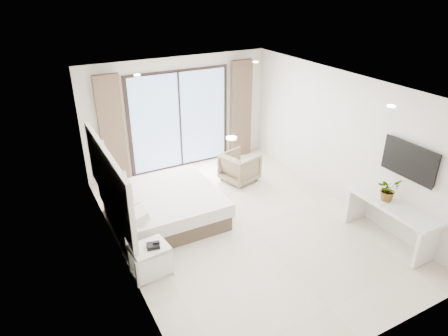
{
  "coord_description": "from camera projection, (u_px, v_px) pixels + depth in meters",
  "views": [
    {
      "loc": [
        -3.38,
        -5.5,
        4.36
      ],
      "look_at": [
        -0.22,
        0.4,
        1.11
      ],
      "focal_mm": 32.0,
      "sensor_mm": 36.0,
      "label": 1
    }
  ],
  "objects": [
    {
      "name": "armchair",
      "position": [
        240.0,
        166.0,
        9.22
      ],
      "size": [
        0.85,
        0.88,
        0.75
      ],
      "primitive_type": "imported",
      "rotation": [
        0.0,
        0.0,
        1.84
      ],
      "color": "#8F825D",
      "rests_on": "ground"
    },
    {
      "name": "nightstand",
      "position": [
        150.0,
        260.0,
        6.35
      ],
      "size": [
        0.62,
        0.53,
        0.52
      ],
      "rotation": [
        0.0,
        0.0,
        0.1
      ],
      "color": "white",
      "rests_on": "ground"
    },
    {
      "name": "plant",
      "position": [
        388.0,
        192.0,
        6.99
      ],
      "size": [
        0.38,
        0.42,
        0.33
      ],
      "primitive_type": "imported",
      "rotation": [
        0.0,
        0.0,
        -0.01
      ],
      "color": "#33662D",
      "rests_on": "console_desk"
    },
    {
      "name": "phone",
      "position": [
        153.0,
        246.0,
        6.2
      ],
      "size": [
        0.22,
        0.19,
        0.07
      ],
      "primitive_type": "cube",
      "rotation": [
        0.0,
        0.0,
        -0.18
      ],
      "color": "black",
      "rests_on": "nightstand"
    },
    {
      "name": "ground",
      "position": [
        244.0,
        225.0,
        7.7
      ],
      "size": [
        6.2,
        6.2,
        0.0
      ],
      "primitive_type": "plane",
      "color": "beige",
      "rests_on": "ground"
    },
    {
      "name": "bed",
      "position": [
        164.0,
        207.0,
        7.74
      ],
      "size": [
        2.06,
        1.96,
        0.71
      ],
      "color": "brown",
      "rests_on": "ground"
    },
    {
      "name": "console_desk",
      "position": [
        391.0,
        213.0,
        7.03
      ],
      "size": [
        0.54,
        1.71,
        0.77
      ],
      "color": "white",
      "rests_on": "ground"
    },
    {
      "name": "room_shell",
      "position": [
        215.0,
        137.0,
        7.58
      ],
      "size": [
        4.62,
        6.22,
        2.72
      ],
      "color": "silver",
      "rests_on": "ground"
    }
  ]
}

